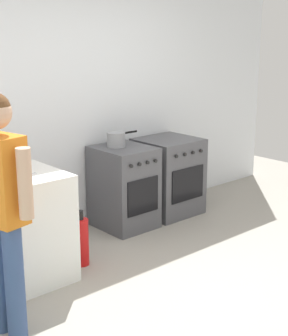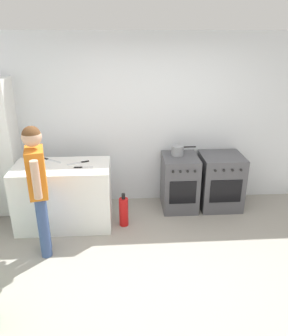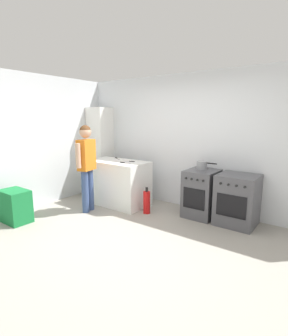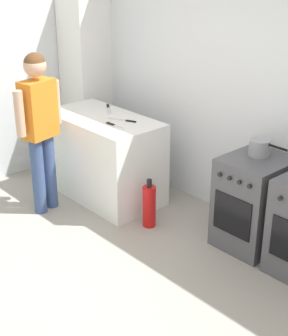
# 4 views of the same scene
# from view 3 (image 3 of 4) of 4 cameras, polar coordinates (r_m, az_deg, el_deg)

# --- Properties ---
(ground_plane) EXTENTS (8.00, 8.00, 0.00)m
(ground_plane) POSITION_cam_3_polar(r_m,az_deg,el_deg) (3.91, -2.83, -15.95)
(ground_plane) COLOR gray
(back_wall) EXTENTS (6.00, 0.10, 2.60)m
(back_wall) POSITION_cam_3_polar(r_m,az_deg,el_deg) (5.17, 10.91, 5.53)
(back_wall) COLOR silver
(back_wall) RESTS_ON ground
(side_wall_left) EXTENTS (0.10, 3.10, 2.60)m
(side_wall_left) POSITION_cam_3_polar(r_m,az_deg,el_deg) (5.75, -20.88, 5.54)
(side_wall_left) COLOR silver
(side_wall_left) RESTS_ON ground
(counter_unit) EXTENTS (1.30, 0.70, 0.90)m
(counter_unit) POSITION_cam_3_polar(r_m,az_deg,el_deg) (5.44, -5.89, -3.14)
(counter_unit) COLOR white
(counter_unit) RESTS_ON ground
(oven_left) EXTENTS (0.53, 0.62, 0.85)m
(oven_left) POSITION_cam_3_polar(r_m,az_deg,el_deg) (4.85, 12.36, -5.39)
(oven_left) COLOR #4C4C51
(oven_left) RESTS_ON ground
(oven_right) EXTENTS (0.63, 0.62, 0.85)m
(oven_right) POSITION_cam_3_polar(r_m,az_deg,el_deg) (4.64, 19.62, -6.53)
(oven_right) COLOR #4C4C51
(oven_right) RESTS_ON ground
(pot) EXTENTS (0.37, 0.19, 0.15)m
(pot) POSITION_cam_3_polar(r_m,az_deg,el_deg) (4.81, 12.51, 0.58)
(pot) COLOR gray
(pot) RESTS_ON oven_left
(knife_utility) EXTENTS (0.25, 0.04, 0.01)m
(knife_utility) POSITION_cam_3_polar(r_m,az_deg,el_deg) (5.09, -4.16, 1.14)
(knife_utility) COLOR silver
(knife_utility) RESTS_ON counter_unit
(knife_bread) EXTENTS (0.31, 0.22, 0.01)m
(knife_bread) POSITION_cam_3_polar(r_m,az_deg,el_deg) (5.63, -5.83, 2.05)
(knife_bread) COLOR silver
(knife_bread) RESTS_ON counter_unit
(knife_chef) EXTENTS (0.30, 0.15, 0.01)m
(knife_chef) POSITION_cam_3_polar(r_m,az_deg,el_deg) (5.27, -3.50, 1.46)
(knife_chef) COLOR silver
(knife_chef) RESTS_ON counter_unit
(person) EXTENTS (0.27, 0.56, 1.63)m
(person) POSITION_cam_3_polar(r_m,az_deg,el_deg) (4.99, -12.41, 1.54)
(person) COLOR #384C7A
(person) RESTS_ON ground
(fire_extinguisher) EXTENTS (0.13, 0.13, 0.50)m
(fire_extinguisher) POSITION_cam_3_polar(r_m,az_deg,el_deg) (4.93, 0.59, -7.42)
(fire_extinguisher) COLOR red
(fire_extinguisher) RESTS_ON ground
(recycling_crate_lower) EXTENTS (0.52, 0.36, 0.28)m
(recycling_crate_lower) POSITION_cam_3_polar(r_m,az_deg,el_deg) (5.07, -26.09, -8.96)
(recycling_crate_lower) COLOR #197238
(recycling_crate_lower) RESTS_ON ground
(recycling_crate_upper) EXTENTS (0.52, 0.36, 0.28)m
(recycling_crate_upper) POSITION_cam_3_polar(r_m,az_deg,el_deg) (4.99, -26.36, -5.92)
(recycling_crate_upper) COLOR #197238
(recycling_crate_upper) RESTS_ON recycling_crate_lower
(larder_cabinet) EXTENTS (0.48, 0.44, 2.00)m
(larder_cabinet) POSITION_cam_3_polar(r_m,az_deg,el_deg) (6.34, -9.43, 3.82)
(larder_cabinet) COLOR white
(larder_cabinet) RESTS_ON ground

